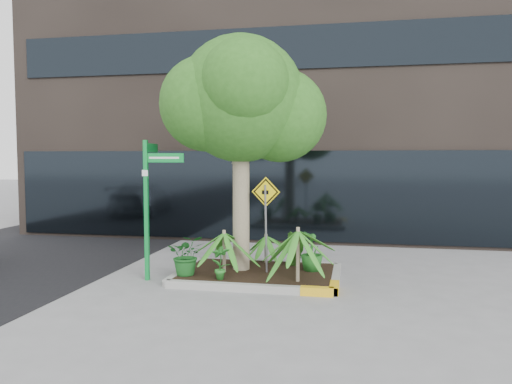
# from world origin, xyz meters

# --- Properties ---
(ground) EXTENTS (80.00, 80.00, 0.00)m
(ground) POSITION_xyz_m (0.00, 0.00, 0.00)
(ground) COLOR gray
(ground) RESTS_ON ground
(building) EXTENTS (18.00, 8.00, 15.00)m
(building) POSITION_xyz_m (0.50, 8.50, 7.50)
(building) COLOR #2D2621
(building) RESTS_ON ground
(planter) EXTENTS (3.35, 2.36, 0.15)m
(planter) POSITION_xyz_m (0.23, 0.27, 0.10)
(planter) COLOR #9E9E99
(planter) RESTS_ON ground
(tree) EXTENTS (3.39, 3.01, 5.09)m
(tree) POSITION_xyz_m (-0.19, 0.42, 3.71)
(tree) COLOR tan
(tree) RESTS_ON ground
(palm_front) EXTENTS (1.17, 1.17, 1.30)m
(palm_front) POSITION_xyz_m (1.10, -0.41, 1.12)
(palm_front) COLOR tan
(palm_front) RESTS_ON ground
(palm_left) EXTENTS (0.98, 0.98, 1.09)m
(palm_left) POSITION_xyz_m (-0.47, 0.09, 0.96)
(palm_left) COLOR tan
(palm_left) RESTS_ON ground
(palm_back) EXTENTS (0.72, 0.72, 0.80)m
(palm_back) POSITION_xyz_m (0.21, 1.17, 0.74)
(palm_back) COLOR tan
(palm_back) RESTS_ON ground
(shrub_a) EXTENTS (0.93, 0.93, 0.82)m
(shrub_a) POSITION_xyz_m (-1.14, -0.32, 0.56)
(shrub_a) COLOR #18571D
(shrub_a) RESTS_ON planter
(shrub_b) EXTENTS (0.57, 0.57, 0.82)m
(shrub_b) POSITION_xyz_m (1.29, 0.55, 0.56)
(shrub_b) COLOR #1E621D
(shrub_b) RESTS_ON planter
(shrub_c) EXTENTS (0.49, 0.49, 0.67)m
(shrub_c) POSITION_xyz_m (-0.38, -0.55, 0.49)
(shrub_c) COLOR #247624
(shrub_c) RESTS_ON planter
(shrub_d) EXTENTS (0.58, 0.58, 0.76)m
(shrub_d) POSITION_xyz_m (0.90, 0.97, 0.53)
(shrub_d) COLOR #255619
(shrub_d) RESTS_ON planter
(street_sign_post) EXTENTS (0.87, 0.84, 2.86)m
(street_sign_post) POSITION_xyz_m (-1.95, -0.24, 1.77)
(street_sign_post) COLOR #0D9237
(street_sign_post) RESTS_ON ground
(cattle_sign) EXTENTS (0.60, 0.15, 1.97)m
(cattle_sign) POSITION_xyz_m (0.38, 0.16, 1.48)
(cattle_sign) COLOR slate
(cattle_sign) RESTS_ON ground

